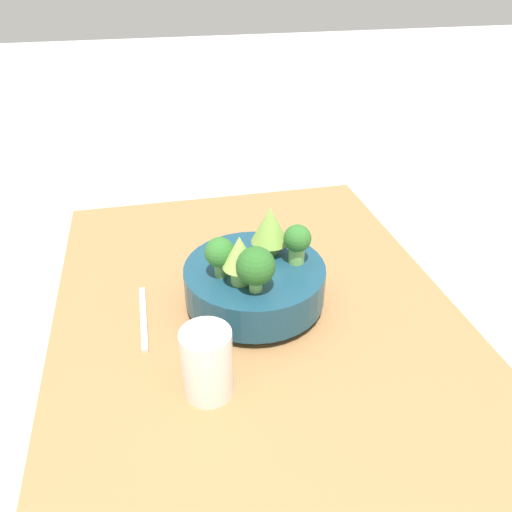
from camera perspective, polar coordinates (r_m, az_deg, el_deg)
ground_plane at (r=0.88m, az=-0.15°, el=-7.09°), size 6.00×6.00×0.00m
table at (r=0.87m, az=-0.15°, el=-6.29°), size 0.86×0.67×0.03m
bowl at (r=0.84m, az=0.00°, el=-3.04°), size 0.23×0.23×0.08m
romanesco_piece_far at (r=0.83m, az=1.60°, el=3.40°), size 0.06×0.06×0.09m
broccoli_floret_front at (r=0.78m, az=-4.14°, el=0.27°), size 0.05×0.05×0.07m
romanesco_piece_near at (r=0.76m, az=-1.88°, el=0.08°), size 0.05×0.05×0.08m
broccoli_floret_back at (r=0.81m, az=4.73°, el=1.70°), size 0.05×0.05×0.07m
broccoli_floret_right at (r=0.74m, az=-0.04°, el=-1.25°), size 0.06×0.06×0.07m
cup at (r=0.69m, az=-5.60°, el=-12.06°), size 0.07×0.07×0.10m
fork at (r=0.85m, az=-12.75°, el=-6.71°), size 0.16×0.01×0.01m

